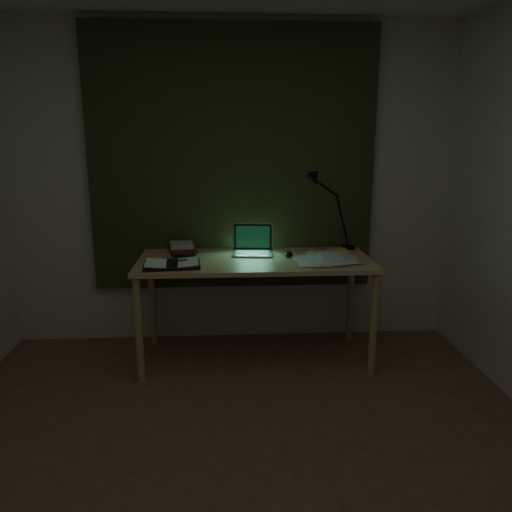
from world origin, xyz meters
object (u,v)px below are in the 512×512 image
(open_textbook, at_px, (172,264))
(desk_lamp, at_px, (350,212))
(loose_papers, at_px, (323,257))
(desk, at_px, (255,309))
(book_stack, at_px, (182,248))
(laptop, at_px, (252,241))

(open_textbook, xyz_separation_m, desk_lamp, (1.34, 0.47, 0.28))
(open_textbook, distance_m, loose_papers, 1.09)
(desk, xyz_separation_m, desk_lamp, (0.76, 0.30, 0.68))
(book_stack, height_order, loose_papers, book_stack)
(desk, distance_m, loose_papers, 0.64)
(loose_papers, bearing_deg, laptop, 163.89)
(laptop, distance_m, desk_lamp, 0.81)
(desk_lamp, bearing_deg, desk, -158.26)
(laptop, height_order, book_stack, laptop)
(open_textbook, distance_m, book_stack, 0.36)
(book_stack, relative_size, desk_lamp, 0.38)
(desk, relative_size, desk_lamp, 2.88)
(desk, bearing_deg, loose_papers, -1.86)
(desk, xyz_separation_m, loose_papers, (0.50, -0.02, 0.40))
(open_textbook, bearing_deg, desk, 12.24)
(book_stack, bearing_deg, loose_papers, -11.07)
(open_textbook, height_order, book_stack, book_stack)
(desk, distance_m, book_stack, 0.71)
(desk, height_order, desk_lamp, desk_lamp)
(desk, bearing_deg, laptop, 95.44)
(loose_papers, distance_m, desk_lamp, 0.49)
(loose_papers, height_order, desk_lamp, desk_lamp)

